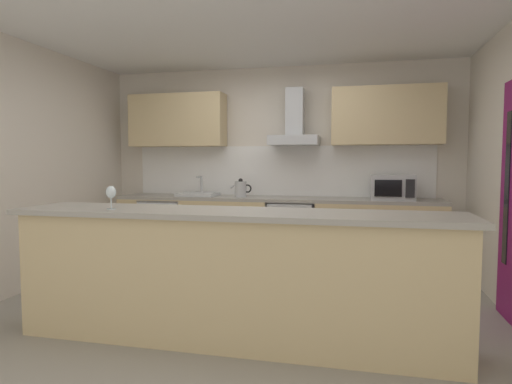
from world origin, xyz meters
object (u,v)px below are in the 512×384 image
oven (293,233)px  range_hood (295,127)px  kettle (241,189)px  microwave (392,187)px  refrigerator (167,230)px  wine_glass (111,193)px  sink (198,194)px

oven → range_hood: size_ratio=1.11×
oven → kettle: bearing=-177.1°
microwave → refrigerator: bearing=179.5°
range_hood → wine_glass: bearing=-111.8°
refrigerator → wine_glass: wine_glass is taller
microwave → wine_glass: size_ratio=2.81×
oven → microwave: bearing=-1.3°
kettle → refrigerator: bearing=178.3°
sink → range_hood: (1.26, 0.12, 0.86)m
refrigerator → kettle: bearing=-1.7°
refrigerator → kettle: kettle is taller
wine_glass → sink: bearing=95.3°
oven → range_hood: range_hood is taller
range_hood → sink: bearing=-174.6°
oven → kettle: (-0.67, -0.03, 0.55)m
microwave → range_hood: (-1.19, 0.16, 0.74)m
oven → sink: 1.35m
sink → wine_glass: bearing=-84.7°
sink → range_hood: range_hood is taller
oven → range_hood: 1.33m
refrigerator → kettle: 1.20m
refrigerator → wine_glass: size_ratio=4.78×
sink → refrigerator: bearing=-178.3°
refrigerator → microwave: size_ratio=1.70×
oven → sink: bearing=179.5°
kettle → range_hood: (0.67, 0.16, 0.78)m
sink → range_hood: 1.53m
refrigerator → microwave: microwave is taller
refrigerator → sink: sink is taller
sink → wine_glass: 2.48m
microwave → kettle: 1.86m
range_hood → oven: bearing=-90.0°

